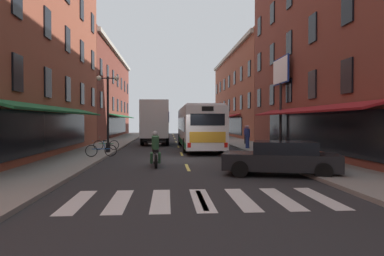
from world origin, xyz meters
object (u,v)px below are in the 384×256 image
(transit_bus, at_px, (198,127))
(sedan_mid, at_px, (156,133))
(box_truck, at_px, (156,122))
(pedestrian_near, at_px, (247,136))
(billboard_sign, at_px, (281,79))
(sedan_near, at_px, (281,158))
(bicycle_near, at_px, (101,150))
(bicycle_mid, at_px, (106,145))
(street_lamp_twin, at_px, (108,110))
(pedestrian_mid, at_px, (246,134))
(motorcycle_rider, at_px, (155,151))

(transit_bus, height_order, sedan_mid, transit_bus)
(box_truck, relative_size, pedestrian_near, 4.37)
(billboard_sign, xyz_separation_m, box_truck, (-9.03, 8.06, -3.06))
(sedan_near, relative_size, sedan_mid, 1.03)
(billboard_sign, relative_size, pedestrian_near, 3.86)
(transit_bus, bearing_deg, sedan_mid, 103.86)
(bicycle_near, bearing_deg, box_truck, 78.00)
(box_truck, xyz_separation_m, bicycle_near, (-2.62, -12.34, -1.50))
(bicycle_mid, bearing_deg, box_truck, 68.26)
(bicycle_near, bearing_deg, street_lamp_twin, 91.82)
(sedan_mid, bearing_deg, billboard_sign, -62.04)
(pedestrian_mid, bearing_deg, transit_bus, -98.83)
(sedan_near, bearing_deg, street_lamp_twin, 131.72)
(billboard_sign, height_order, motorcycle_rider, billboard_sign)
(pedestrian_near, bearing_deg, motorcycle_rider, 44.48)
(pedestrian_near, distance_m, pedestrian_mid, 5.10)
(billboard_sign, relative_size, street_lamp_twin, 1.32)
(transit_bus, xyz_separation_m, bicycle_mid, (-6.52, -2.47, -1.19))
(billboard_sign, relative_size, sedan_mid, 1.41)
(bicycle_mid, height_order, pedestrian_mid, pedestrian_mid)
(transit_bus, relative_size, bicycle_mid, 7.28)
(motorcycle_rider, distance_m, bicycle_near, 4.53)
(motorcycle_rider, height_order, street_lamp_twin, street_lamp_twin)
(street_lamp_twin, bearing_deg, motorcycle_rider, -62.19)
(sedan_near, xyz_separation_m, bicycle_mid, (-8.61, 10.93, -0.18))
(billboard_sign, bearing_deg, pedestrian_near, 153.64)
(motorcycle_rider, distance_m, pedestrian_near, 10.74)
(sedan_mid, bearing_deg, bicycle_near, -96.32)
(street_lamp_twin, bearing_deg, box_truck, 74.14)
(transit_bus, relative_size, bicycle_near, 7.29)
(transit_bus, relative_size, motorcycle_rider, 6.01)
(sedan_near, height_order, sedan_mid, sedan_mid)
(sedan_near, height_order, bicycle_near, sedan_near)
(motorcycle_rider, bearing_deg, box_truck, 91.81)
(pedestrian_mid, bearing_deg, billboard_sign, -35.00)
(bicycle_near, bearing_deg, billboard_sign, 20.17)
(bicycle_near, bearing_deg, sedan_near, -38.29)
(billboard_sign, distance_m, bicycle_mid, 12.97)
(billboard_sign, bearing_deg, sedan_near, -108.31)
(billboard_sign, bearing_deg, box_truck, 138.23)
(transit_bus, bearing_deg, bicycle_near, -130.77)
(billboard_sign, relative_size, pedestrian_mid, 4.06)
(sedan_near, distance_m, bicycle_mid, 13.91)
(sedan_mid, distance_m, pedestrian_mid, 14.00)
(sedan_mid, relative_size, pedestrian_near, 2.73)
(box_truck, relative_size, sedan_near, 1.55)
(box_truck, relative_size, bicycle_mid, 4.26)
(pedestrian_near, xyz_separation_m, street_lamp_twin, (-9.61, -2.54, 1.83))
(motorcycle_rider, bearing_deg, bicycle_near, 133.53)
(bicycle_mid, xyz_separation_m, pedestrian_near, (10.02, 0.81, 0.52))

